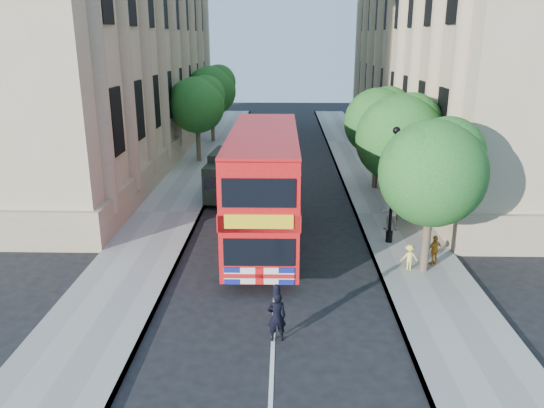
# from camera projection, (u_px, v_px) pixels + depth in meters

# --- Properties ---
(ground) EXTENTS (120.00, 120.00, 0.00)m
(ground) POSITION_uv_depth(u_px,v_px,m) (274.00, 308.00, 18.09)
(ground) COLOR black
(ground) RESTS_ON ground
(pavement_right) EXTENTS (3.50, 80.00, 0.12)m
(pavement_right) POSITION_uv_depth(u_px,v_px,m) (389.00, 215.00, 27.48)
(pavement_right) COLOR gray
(pavement_right) RESTS_ON ground
(pavement_left) EXTENTS (3.50, 80.00, 0.12)m
(pavement_left) POSITION_uv_depth(u_px,v_px,m) (168.00, 213.00, 27.74)
(pavement_left) COLOR gray
(pavement_left) RESTS_ON ground
(building_right) EXTENTS (12.00, 38.00, 18.00)m
(building_right) POSITION_uv_depth(u_px,v_px,m) (473.00, 35.00, 37.96)
(building_right) COLOR tan
(building_right) RESTS_ON ground
(building_left) EXTENTS (12.00, 38.00, 18.00)m
(building_left) POSITION_uv_depth(u_px,v_px,m) (92.00, 35.00, 38.59)
(building_left) COLOR tan
(building_left) RESTS_ON ground
(tree_right_near) EXTENTS (4.00, 4.00, 6.08)m
(tree_right_near) POSITION_uv_depth(u_px,v_px,m) (434.00, 167.00, 19.58)
(tree_right_near) COLOR #473828
(tree_right_near) RESTS_ON ground
(tree_right_mid) EXTENTS (4.20, 4.20, 6.37)m
(tree_right_mid) POSITION_uv_depth(u_px,v_px,m) (401.00, 134.00, 25.24)
(tree_right_mid) COLOR #473828
(tree_right_mid) RESTS_ON ground
(tree_right_far) EXTENTS (4.00, 4.00, 6.15)m
(tree_right_far) POSITION_uv_depth(u_px,v_px,m) (379.00, 118.00, 31.00)
(tree_right_far) COLOR #473828
(tree_right_far) RESTS_ON ground
(tree_left_far) EXTENTS (4.00, 4.00, 6.30)m
(tree_left_far) POSITION_uv_depth(u_px,v_px,m) (197.00, 102.00, 37.90)
(tree_left_far) COLOR #473828
(tree_left_far) RESTS_ON ground
(tree_left_back) EXTENTS (4.20, 4.20, 6.65)m
(tree_left_back) POSITION_uv_depth(u_px,v_px,m) (212.00, 88.00, 45.45)
(tree_left_back) COLOR #473828
(tree_left_back) RESTS_ON ground
(lamp_post) EXTENTS (0.32, 0.32, 5.16)m
(lamp_post) POSITION_uv_depth(u_px,v_px,m) (392.00, 190.00, 22.94)
(lamp_post) COLOR black
(lamp_post) RESTS_ON pavement_right
(double_decker_bus) EXTENTS (2.93, 10.73, 4.94)m
(double_decker_bus) POSITION_uv_depth(u_px,v_px,m) (264.00, 184.00, 23.10)
(double_decker_bus) COLOR red
(double_decker_bus) RESTS_ON ground
(box_van) EXTENTS (2.26, 4.77, 2.65)m
(box_van) POSITION_uv_depth(u_px,v_px,m) (228.00, 177.00, 30.02)
(box_van) COLOR black
(box_van) RESTS_ON ground
(police_constable) EXTENTS (0.64, 0.48, 1.61)m
(police_constable) POSITION_uv_depth(u_px,v_px,m) (277.00, 317.00, 15.94)
(police_constable) COLOR black
(police_constable) RESTS_ON ground
(woman_pedestrian) EXTENTS (0.90, 0.71, 1.79)m
(woman_pedestrian) POSITION_uv_depth(u_px,v_px,m) (390.00, 211.00, 24.95)
(woman_pedestrian) COLOR beige
(woman_pedestrian) RESTS_ON pavement_right
(child_a) EXTENTS (0.78, 0.58, 1.23)m
(child_a) POSITION_uv_depth(u_px,v_px,m) (435.00, 250.00, 21.13)
(child_a) COLOR orange
(child_a) RESTS_ON pavement_right
(child_b) EXTENTS (0.68, 0.42, 1.02)m
(child_b) POSITION_uv_depth(u_px,v_px,m) (409.00, 257.00, 20.71)
(child_b) COLOR #F5E553
(child_b) RESTS_ON pavement_right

